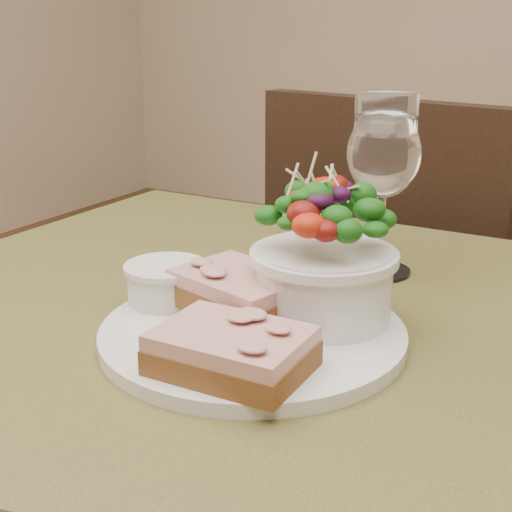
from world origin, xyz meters
The scene contains 9 objects.
cafe_table centered at (0.00, 0.00, 0.65)m, with size 0.80×0.80×0.75m.
chair_far centered at (-0.04, 0.69, 0.29)m, with size 0.49×0.49×0.90m.
dinner_plate centered at (0.02, -0.01, 0.76)m, with size 0.26×0.26×0.01m, color white.
sandwich_front centered at (0.04, -0.08, 0.78)m, with size 0.11×0.08×0.03m.
sandwich_back centered at (0.00, 0.01, 0.79)m, with size 0.13×0.11×0.03m.
ramekin centered at (-0.08, 0.00, 0.78)m, with size 0.07×0.07×0.04m.
salad_bowl centered at (0.06, 0.04, 0.82)m, with size 0.12×0.12×0.13m.
garnish centered at (-0.05, 0.06, 0.77)m, with size 0.05×0.04×0.02m.
wine_glass centered at (0.05, 0.20, 0.87)m, with size 0.08×0.08×0.18m.
Camera 1 is at (0.30, -0.49, 1.01)m, focal length 50.00 mm.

